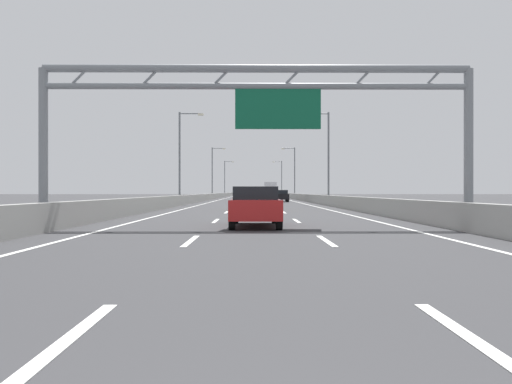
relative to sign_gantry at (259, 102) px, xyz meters
The scene contains 54 objects.
ground_plane 81.04m from the sign_gantry, 90.08° to the left, with size 260.00×260.00×0.00m, color #38383A.
lane_dash_left_0 16.46m from the sign_gantry, 96.97° to the right, with size 0.16×3.00×0.01m, color white.
lane_dash_left_1 8.43m from the sign_gantry, 106.10° to the right, with size 0.16×3.00×0.01m, color white.
lane_dash_left_2 5.75m from the sign_gantry, 128.59° to the left, with size 0.16×3.00×0.01m, color white.
lane_dash_left_3 12.53m from the sign_gantry, 99.51° to the left, with size 0.16×3.00×0.01m, color white.
lane_dash_left_4 21.05m from the sign_gantry, 95.35° to the left, with size 0.16×3.00×0.01m, color white.
lane_dash_left_5 29.85m from the sign_gantry, 93.71° to the left, with size 0.16×3.00×0.01m, color white.
lane_dash_left_6 38.75m from the sign_gantry, 92.84° to the left, with size 0.16×3.00×0.01m, color white.
lane_dash_left_7 47.68m from the sign_gantry, 92.31° to the left, with size 0.16×3.00×0.01m, color white.
lane_dash_left_8 56.63m from the sign_gantry, 91.94° to the left, with size 0.16×3.00×0.01m, color white.
lane_dash_left_9 65.60m from the sign_gantry, 91.67° to the left, with size 0.16×3.00×0.01m, color white.
lane_dash_left_10 74.57m from the sign_gantry, 91.47° to the left, with size 0.16×3.00×0.01m, color white.
lane_dash_left_11 83.55m from the sign_gantry, 91.31° to the left, with size 0.16×3.00×0.01m, color white.
lane_dash_left_12 92.54m from the sign_gantry, 91.18° to the left, with size 0.16×3.00×0.01m, color white.
lane_dash_left_13 101.53m from the sign_gantry, 91.08° to the left, with size 0.16×3.00×0.01m, color white.
lane_dash_left_14 110.51m from the sign_gantry, 90.99° to the left, with size 0.16×3.00×0.01m, color white.
lane_dash_left_15 119.50m from the sign_gantry, 90.92° to the left, with size 0.16×3.00×0.01m, color white.
lane_dash_left_16 128.50m from the sign_gantry, 90.85° to the left, with size 0.16×3.00×0.01m, color white.
lane_dash_left_17 137.49m from the sign_gantry, 90.80° to the left, with size 0.16×3.00×0.01m, color white.
lane_dash_right_0 16.44m from the sign_gantry, 83.81° to the right, with size 0.16×3.00×0.01m, color white.
lane_dash_right_1 8.38m from the sign_gantry, 75.64° to the right, with size 0.16×3.00×0.01m, color white.
lane_dash_right_2 5.68m from the sign_gantry, 54.70° to the left, with size 0.16×3.00×0.01m, color white.
lane_dash_right_3 12.50m from the sign_gantry, 81.55° to the left, with size 0.16×3.00×0.01m, color white.
lane_dash_right_4 21.03m from the sign_gantry, 85.26° to the left, with size 0.16×3.00×0.01m, color white.
lane_dash_right_5 29.84m from the sign_gantry, 86.70° to the left, with size 0.16×3.00×0.01m, color white.
lane_dash_right_6 38.74m from the sign_gantry, 87.48° to the left, with size 0.16×3.00×0.01m, color white.
lane_dash_right_7 47.67m from the sign_gantry, 87.95° to the left, with size 0.16×3.00×0.01m, color white.
lane_dash_right_8 56.63m from the sign_gantry, 88.28° to the left, with size 0.16×3.00×0.01m, color white.
lane_dash_right_9 65.59m from the sign_gantry, 88.52° to the left, with size 0.16×3.00×0.01m, color white.
lane_dash_right_10 74.57m from the sign_gantry, 88.70° to the left, with size 0.16×3.00×0.01m, color white.
lane_dash_right_11 83.55m from the sign_gantry, 88.84° to the left, with size 0.16×3.00×0.01m, color white.
lane_dash_right_12 92.53m from the sign_gantry, 88.95° to the left, with size 0.16×3.00×0.01m, color white.
lane_dash_right_13 101.52m from the sign_gantry, 89.04° to the left, with size 0.16×3.00×0.01m, color white.
lane_dash_right_14 110.51m from the sign_gantry, 89.12° to the left, with size 0.16×3.00×0.01m, color white.
lane_dash_right_15 119.50m from the sign_gantry, 89.19° to the left, with size 0.16×3.00×0.01m, color white.
lane_dash_right_16 128.49m from the sign_gantry, 89.24° to the left, with size 0.16×3.00×0.01m, color white.
lane_dash_right_17 137.49m from the sign_gantry, 89.29° to the left, with size 0.16×3.00×0.01m, color white.
edge_line_left 69.27m from the sign_gantry, 94.45° to the left, with size 0.16×176.00×0.01m, color white.
edge_line_right 69.25m from the sign_gantry, 85.73° to the left, with size 0.16×176.00×0.01m, color white.
barrier_left 91.27m from the sign_gantry, 94.41° to the left, with size 0.45×220.00×0.95m.
barrier_right 91.25m from the sign_gantry, 85.73° to the left, with size 0.45×220.00×0.95m.
sign_gantry is the anchor object (origin of this frame).
streetlamp_left_mid 32.76m from the sign_gantry, 103.37° to the left, with size 2.58×0.28×9.50m.
streetlamp_right_mid 32.71m from the sign_gantry, 77.00° to the left, with size 2.58×0.28×9.50m.
streetlamp_left_far 74.00m from the sign_gantry, 95.87° to the left, with size 2.58×0.28×9.50m.
streetlamp_right_far 73.97m from the sign_gantry, 84.29° to the left, with size 2.58×0.28×9.50m.
streetlamp_left_distant 115.60m from the sign_gantry, 93.76° to the left, with size 2.58×0.28×9.50m.
streetlamp_right_distant 115.58m from the sign_gantry, 86.35° to the left, with size 2.58×0.28×9.50m.
yellow_car 16.84m from the sign_gantry, 90.39° to the left, with size 1.72×4.56×1.36m.
red_car 4.24m from the sign_gantry, 98.56° to the right, with size 1.82×4.65×1.49m.
black_car 43.19m from the sign_gantry, 85.60° to the left, with size 1.75×4.68×1.48m.
white_car 56.68m from the sign_gantry, 86.66° to the left, with size 1.81×4.25×1.45m.
orange_car 53.54m from the sign_gantry, 89.99° to the left, with size 1.85×4.26×1.50m.
box_truck 82.61m from the sign_gantry, 87.69° to the left, with size 2.37×8.54×3.15m.
Camera 1 is at (-0.16, -0.80, 1.32)m, focal length 35.20 mm.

